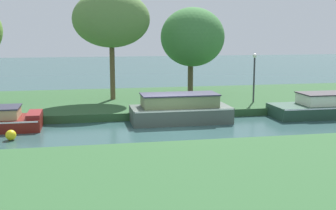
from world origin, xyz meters
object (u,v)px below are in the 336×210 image
slate_barge (180,110)px  forest_narrowboat (329,107)px  willow_tree_centre (111,19)px  mooring_post_near (180,102)px  channel_buoy (11,135)px  mooring_post_far (208,102)px  willow_tree_right (192,37)px  lamp_post (254,72)px

slate_barge → forest_narrowboat: slate_barge is taller
willow_tree_centre → mooring_post_near: willow_tree_centre is taller
forest_narrowboat → mooring_post_near: size_ratio=8.44×
slate_barge → channel_buoy: slate_barge is taller
mooring_post_far → forest_narrowboat: bearing=-13.7°
willow_tree_right → lamp_post: (2.69, -4.05, -1.94)m
channel_buoy → lamp_post: bearing=21.9°
forest_narrowboat → willow_tree_centre: (-11.17, 5.62, 4.69)m
forest_narrowboat → lamp_post: lamp_post is taller
slate_barge → willow_tree_centre: (-2.94, 5.62, 4.57)m
slate_barge → channel_buoy: 8.11m
lamp_post → mooring_post_far: 3.77m
forest_narrowboat → lamp_post: bearing=136.6°
forest_narrowboat → lamp_post: 4.62m
slate_barge → mooring_post_near: 1.58m
lamp_post → channel_buoy: bearing=-158.1°
willow_tree_centre → willow_tree_right: size_ratio=1.15×
willow_tree_centre → lamp_post: (8.03, -2.66, -3.02)m
mooring_post_near → mooring_post_far: mooring_post_near is taller
willow_tree_centre → lamp_post: size_ratio=2.30×
mooring_post_far → channel_buoy: bearing=-158.9°
willow_tree_centre → channel_buoy: 10.48m
lamp_post → slate_barge: bearing=-149.8°
lamp_post → channel_buoy: 14.02m
mooring_post_far → channel_buoy: 10.42m
lamp_post → mooring_post_near: 5.14m
lamp_post → forest_narrowboat: bearing=-43.4°
willow_tree_right → mooring_post_far: willow_tree_right is taller
willow_tree_right → mooring_post_far: 6.46m
forest_narrowboat → channel_buoy: 16.16m
channel_buoy → slate_barge: bearing=15.9°
willow_tree_centre → willow_tree_right: (5.34, 1.38, -1.08)m
willow_tree_centre → willow_tree_right: bearing=14.5°
lamp_post → channel_buoy: lamp_post is taller
forest_narrowboat → willow_tree_right: willow_tree_right is taller
channel_buoy → willow_tree_right: bearing=42.2°
willow_tree_centre → mooring_post_near: bearing=-51.1°
mooring_post_near → channel_buoy: 8.98m
slate_barge → lamp_post: 6.09m
lamp_post → channel_buoy: (-12.88, -5.18, -1.97)m
willow_tree_right → channel_buoy: bearing=-137.8°
willow_tree_right → channel_buoy: willow_tree_right is taller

